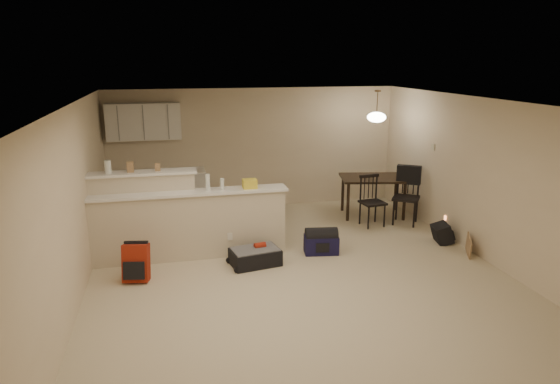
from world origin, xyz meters
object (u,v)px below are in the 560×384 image
object	(u,v)px
pendant_lamp	(377,117)
dining_chair_far	(406,196)
suitcase	(255,257)
red_backpack	(136,263)
dining_table	(373,182)
navy_duffel	(321,244)
dining_chair_near	(373,201)
black_daypack	(442,234)

from	to	relation	value
pendant_lamp	dining_chair_far	xyz separation A→B (m)	(0.40, -0.64, -1.45)
pendant_lamp	dining_chair_far	distance (m)	1.63
suitcase	red_backpack	xyz separation A→B (m)	(-1.75, -0.18, 0.14)
dining_table	red_backpack	world-z (taller)	dining_table
dining_table	dining_chair_far	world-z (taller)	dining_chair_far
navy_duffel	red_backpack	bearing A→B (deg)	-163.63
suitcase	dining_chair_near	bearing A→B (deg)	18.01
navy_duffel	suitcase	bearing A→B (deg)	-160.43
pendant_lamp	dining_chair_near	distance (m)	1.65
navy_duffel	black_daypack	world-z (taller)	black_daypack
dining_chair_near	suitcase	world-z (taller)	dining_chair_near
dining_chair_near	red_backpack	bearing A→B (deg)	-168.15
pendant_lamp	navy_duffel	world-z (taller)	pendant_lamp
pendant_lamp	suitcase	distance (m)	3.85
suitcase	navy_duffel	distance (m)	1.15
dining_table	black_daypack	xyz separation A→B (m)	(0.56, -1.72, -0.54)
pendant_lamp	red_backpack	world-z (taller)	pendant_lamp
red_backpack	black_daypack	size ratio (longest dim) A/B	1.47
suitcase	navy_duffel	world-z (taller)	navy_duffel
dining_chair_far	red_backpack	world-z (taller)	dining_chair_far
pendant_lamp	dining_chair_near	xyz separation A→B (m)	(-0.26, -0.61, -1.51)
dining_table	suitcase	xyz separation A→B (m)	(-2.75, -1.94, -0.58)
dining_table	dining_chair_near	distance (m)	0.70
red_backpack	navy_duffel	size ratio (longest dim) A/B	0.98
dining_table	navy_duffel	xyz separation A→B (m)	(-1.62, -1.72, -0.55)
pendant_lamp	navy_duffel	bearing A→B (deg)	-133.22
dining_chair_far	black_daypack	distance (m)	1.16
dining_table	suitcase	distance (m)	3.41
dining_chair_near	navy_duffel	bearing A→B (deg)	-148.37
dining_chair_near	pendant_lamp	bearing A→B (deg)	58.97
dining_chair_far	suitcase	world-z (taller)	dining_chair_far
red_backpack	black_daypack	world-z (taller)	red_backpack
black_daypack	red_backpack	bearing A→B (deg)	106.39
dining_chair_near	black_daypack	bearing A→B (deg)	-61.38
red_backpack	black_daypack	distance (m)	5.07
dining_table	navy_duffel	distance (m)	2.43
pendant_lamp	navy_duffel	size ratio (longest dim) A/B	1.14
suitcase	black_daypack	size ratio (longest dim) A/B	2.00
red_backpack	suitcase	bearing A→B (deg)	16.20
dining_chair_near	dining_chair_far	size ratio (longest dim) A/B	0.89
pendant_lamp	red_backpack	distance (m)	5.26
dining_chair_near	suitcase	distance (m)	2.85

